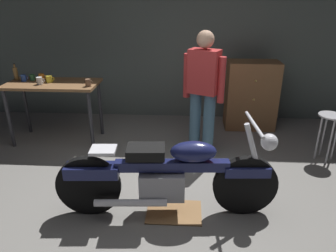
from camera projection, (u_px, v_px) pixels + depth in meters
ground_plane at (162, 209)px, 3.29m from camera, size 12.00×12.00×0.00m
back_wall at (175, 27)px, 5.26m from camera, size 8.00×0.12×3.10m
workbench at (53, 90)px, 4.55m from camera, size 1.30×0.64×0.90m
motorcycle at (169, 175)px, 3.07m from camera, size 2.19×0.60×1.00m
person_standing at (203, 90)px, 4.09m from camera, size 0.52×0.36×1.67m
shop_stool at (330, 125)px, 4.10m from camera, size 0.32×0.32×0.64m
wooden_dresser at (251, 95)px, 5.12m from camera, size 0.80×0.47×1.10m
drip_tray at (174, 212)px, 3.24m from camera, size 0.56×0.40×0.01m
mug_white_ceramic at (40, 81)px, 4.41m from camera, size 0.12×0.08×0.10m
mug_blue_enamel at (24, 78)px, 4.56m from camera, size 0.10×0.07×0.09m
mug_orange_travel at (42, 77)px, 4.59m from camera, size 0.11×0.08×0.10m
mug_yellow_tall at (49, 79)px, 4.51m from camera, size 0.12×0.09×0.09m
mug_green_speckled at (32, 77)px, 4.62m from camera, size 0.10×0.07×0.09m
mug_brown_stoneware at (88, 83)px, 4.32m from camera, size 0.11×0.07×0.10m
bottle at (16, 73)px, 4.62m from camera, size 0.06×0.06×0.24m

